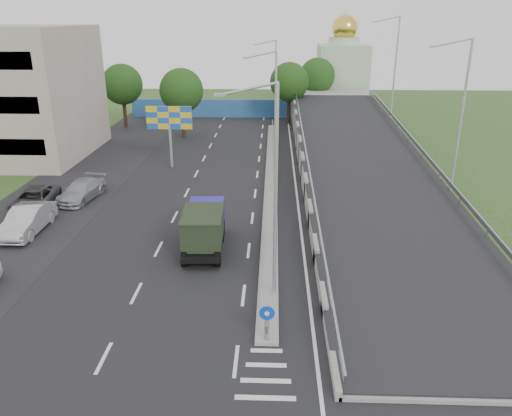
{
  "coord_description": "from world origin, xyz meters",
  "views": [
    {
      "loc": [
        0.18,
        -15.19,
        12.79
      ],
      "look_at": [
        -0.82,
        12.27,
        2.2
      ],
      "focal_mm": 35.0,
      "sensor_mm": 36.0,
      "label": 1
    }
  ],
  "objects_px": {
    "dump_truck": "(204,226)",
    "parked_car_d": "(81,190)",
    "lamp_post_mid": "(273,107)",
    "sign_bollard": "(267,323)",
    "parked_car_c": "(34,200)",
    "billboard": "(169,121)",
    "parked_car_b": "(27,220)",
    "lamp_post_near": "(272,183)",
    "lamp_post_far": "(274,79)",
    "church": "(342,71)"
  },
  "relations": [
    {
      "from": "parked_car_b",
      "to": "lamp_post_mid",
      "type": "bearing_deg",
      "value": 39.46
    },
    {
      "from": "lamp_post_mid",
      "to": "church",
      "type": "height_order",
      "value": "church"
    },
    {
      "from": "parked_car_c",
      "to": "dump_truck",
      "type": "bearing_deg",
      "value": -29.68
    },
    {
      "from": "dump_truck",
      "to": "parked_car_c",
      "type": "distance_m",
      "value": 14.11
    },
    {
      "from": "parked_car_d",
      "to": "sign_bollard",
      "type": "bearing_deg",
      "value": -41.71
    },
    {
      "from": "dump_truck",
      "to": "lamp_post_mid",
      "type": "bearing_deg",
      "value": 72.72
    },
    {
      "from": "sign_bollard",
      "to": "lamp_post_far",
      "type": "bearing_deg",
      "value": 89.86
    },
    {
      "from": "parked_car_b",
      "to": "parked_car_c",
      "type": "xyz_separation_m",
      "value": [
        -1.38,
        3.91,
        -0.1
      ]
    },
    {
      "from": "billboard",
      "to": "parked_car_b",
      "type": "height_order",
      "value": "billboard"
    },
    {
      "from": "parked_car_c",
      "to": "parked_car_d",
      "type": "distance_m",
      "value": 3.38
    },
    {
      "from": "lamp_post_far",
      "to": "parked_car_d",
      "type": "bearing_deg",
      "value": -117.9
    },
    {
      "from": "dump_truck",
      "to": "parked_car_d",
      "type": "height_order",
      "value": "dump_truck"
    },
    {
      "from": "billboard",
      "to": "dump_truck",
      "type": "distance_m",
      "value": 17.74
    },
    {
      "from": "parked_car_c",
      "to": "parked_car_d",
      "type": "relative_size",
      "value": 1.08
    },
    {
      "from": "church",
      "to": "parked_car_c",
      "type": "bearing_deg",
      "value": -121.81
    },
    {
      "from": "sign_bollard",
      "to": "lamp_post_mid",
      "type": "distance_m",
      "value": 24.3
    },
    {
      "from": "billboard",
      "to": "parked_car_d",
      "type": "bearing_deg",
      "value": -120.01
    },
    {
      "from": "parked_car_b",
      "to": "parked_car_d",
      "type": "distance_m",
      "value": 6.21
    },
    {
      "from": "dump_truck",
      "to": "parked_car_b",
      "type": "xyz_separation_m",
      "value": [
        -11.45,
        1.91,
        -0.56
      ]
    },
    {
      "from": "lamp_post_near",
      "to": "lamp_post_mid",
      "type": "distance_m",
      "value": 20.0
    },
    {
      "from": "sign_bollard",
      "to": "parked_car_c",
      "type": "bearing_deg",
      "value": 138.1
    },
    {
      "from": "sign_bollard",
      "to": "lamp_post_near",
      "type": "height_order",
      "value": "lamp_post_near"
    },
    {
      "from": "lamp_post_far",
      "to": "parked_car_c",
      "type": "relative_size",
      "value": 1.9
    },
    {
      "from": "lamp_post_far",
      "to": "billboard",
      "type": "xyz_separation_m",
      "value": [
        -9.11,
        -18.0,
        -1.62
      ]
    },
    {
      "from": "sign_bollard",
      "to": "parked_car_d",
      "type": "distance_m",
      "value": 22.12
    },
    {
      "from": "lamp_post_mid",
      "to": "lamp_post_far",
      "type": "height_order",
      "value": "same"
    },
    {
      "from": "lamp_post_far",
      "to": "parked_car_c",
      "type": "height_order",
      "value": "lamp_post_far"
    },
    {
      "from": "sign_bollard",
      "to": "dump_truck",
      "type": "relative_size",
      "value": 0.29
    },
    {
      "from": "parked_car_b",
      "to": "parked_car_d",
      "type": "xyz_separation_m",
      "value": [
        1.19,
        6.09,
        -0.13
      ]
    },
    {
      "from": "lamp_post_far",
      "to": "parked_car_b",
      "type": "bearing_deg",
      "value": -115.06
    },
    {
      "from": "church",
      "to": "billboard",
      "type": "bearing_deg",
      "value": -120.7
    },
    {
      "from": "lamp_post_mid",
      "to": "church",
      "type": "xyz_separation_m",
      "value": [
        9.89,
        34.0,
        -0.5
      ]
    },
    {
      "from": "parked_car_b",
      "to": "parked_car_c",
      "type": "bearing_deg",
      "value": 109.08
    },
    {
      "from": "sign_bollard",
      "to": "billboard",
      "type": "bearing_deg",
      "value": 109.21
    },
    {
      "from": "dump_truck",
      "to": "parked_car_d",
      "type": "relative_size",
      "value": 1.18
    },
    {
      "from": "lamp_post_mid",
      "to": "lamp_post_far",
      "type": "distance_m",
      "value": 20.0
    },
    {
      "from": "lamp_post_near",
      "to": "church",
      "type": "relative_size",
      "value": 0.73
    },
    {
      "from": "sign_bollard",
      "to": "billboard",
      "type": "distance_m",
      "value": 27.53
    },
    {
      "from": "sign_bollard",
      "to": "parked_car_c",
      "type": "distance_m",
      "value": 22.33
    },
    {
      "from": "lamp_post_near",
      "to": "billboard",
      "type": "relative_size",
      "value": 1.83
    },
    {
      "from": "sign_bollard",
      "to": "parked_car_c",
      "type": "relative_size",
      "value": 0.31
    },
    {
      "from": "sign_bollard",
      "to": "lamp_post_near",
      "type": "bearing_deg",
      "value": 88.36
    },
    {
      "from": "lamp_post_near",
      "to": "parked_car_c",
      "type": "xyz_separation_m",
      "value": [
        -16.73,
        11.09,
        -5.07
      ]
    },
    {
      "from": "billboard",
      "to": "parked_car_d",
      "type": "xyz_separation_m",
      "value": [
        -5.04,
        -8.73,
        -3.47
      ]
    },
    {
      "from": "sign_bollard",
      "to": "parked_car_b",
      "type": "xyz_separation_m",
      "value": [
        -15.24,
        11.0,
        -0.19
      ]
    },
    {
      "from": "lamp_post_mid",
      "to": "dump_truck",
      "type": "xyz_separation_m",
      "value": [
        -3.9,
        -14.73,
        -4.41
      ]
    },
    {
      "from": "lamp_post_near",
      "to": "parked_car_c",
      "type": "bearing_deg",
      "value": 146.46
    },
    {
      "from": "lamp_post_mid",
      "to": "parked_car_b",
      "type": "height_order",
      "value": "lamp_post_mid"
    },
    {
      "from": "church",
      "to": "lamp_post_mid",
      "type": "bearing_deg",
      "value": -106.22
    },
    {
      "from": "lamp_post_near",
      "to": "lamp_post_mid",
      "type": "xyz_separation_m",
      "value": [
        0.0,
        20.0,
        0.0
      ]
    }
  ]
}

